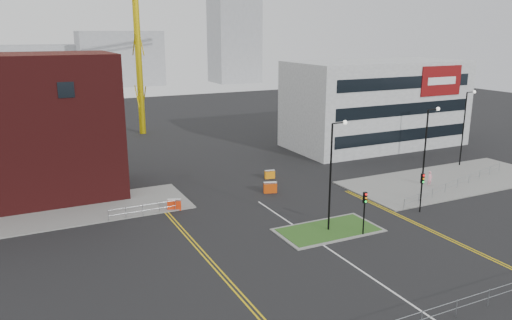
{
  "coord_description": "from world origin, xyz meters",
  "views": [
    {
      "loc": [
        -20.33,
        -23.94,
        16.06
      ],
      "look_at": [
        -1.61,
        14.27,
        5.0
      ],
      "focal_mm": 35.0,
      "sensor_mm": 36.0,
      "label": 1
    }
  ],
  "objects": [
    {
      "name": "centre_line",
      "position": [
        0.0,
        2.0,
        0.01
      ],
      "size": [
        0.15,
        30.0,
        0.01
      ],
      "primitive_type": "cube",
      "color": "silver",
      "rests_on": "ground"
    },
    {
      "name": "streetlamp_island",
      "position": [
        2.22,
        8.0,
        5.41
      ],
      "size": [
        1.46,
        0.36,
        9.18
      ],
      "color": "black",
      "rests_on": "ground"
    },
    {
      "name": "traffic_light_island",
      "position": [
        4.0,
        5.98,
        2.57
      ],
      "size": [
        0.28,
        0.33,
        3.65
      ],
      "color": "black",
      "rests_on": "ground"
    },
    {
      "name": "streetlamp_right_far",
      "position": [
        28.22,
        18.0,
        5.41
      ],
      "size": [
        1.46,
        0.36,
        9.18
      ],
      "color": "black",
      "rests_on": "ground"
    },
    {
      "name": "pavement_right",
      "position": [
        22.0,
        14.0,
        0.06
      ],
      "size": [
        24.0,
        10.0,
        0.12
      ],
      "primitive_type": "cube",
      "color": "slate",
      "rests_on": "ground"
    },
    {
      "name": "barrier_right",
      "position": [
        4.62,
        23.49,
        0.52
      ],
      "size": [
        1.18,
        0.56,
        0.95
      ],
      "color": "orange",
      "rests_on": "ground"
    },
    {
      "name": "yellow_right_a",
      "position": [
        9.5,
        6.0,
        0.01
      ],
      "size": [
        0.12,
        20.0,
        0.01
      ],
      "primitive_type": "cube",
      "color": "gold",
      "rests_on": "ground"
    },
    {
      "name": "grass_island",
      "position": [
        2.0,
        8.0,
        0.06
      ],
      "size": [
        8.0,
        4.0,
        0.12
      ],
      "primitive_type": "cube",
      "color": "#28551C",
      "rests_on": "ground"
    },
    {
      "name": "ground",
      "position": [
        0.0,
        0.0,
        0.0
      ],
      "size": [
        200.0,
        200.0,
        0.0
      ],
      "primitive_type": "plane",
      "color": "black",
      "rests_on": "ground"
    },
    {
      "name": "yellow_right_b",
      "position": [
        9.8,
        6.0,
        0.01
      ],
      "size": [
        0.12,
        20.0,
        0.01
      ],
      "primitive_type": "cube",
      "color": "gold",
      "rests_on": "ground"
    },
    {
      "name": "office_block",
      "position": [
        26.01,
        31.97,
        6.0
      ],
      "size": [
        25.0,
        12.2,
        12.0
      ],
      "color": "#A1A4A6",
      "rests_on": "ground"
    },
    {
      "name": "railing_left",
      "position": [
        -11.0,
        18.0,
        0.74
      ],
      "size": [
        6.05,
        0.05,
        1.1
      ],
      "color": "gray",
      "rests_on": "ground"
    },
    {
      "name": "streetlamp_right_near",
      "position": [
        14.22,
        10.0,
        5.41
      ],
      "size": [
        1.46,
        0.36,
        9.18
      ],
      "color": "black",
      "rests_on": "ground"
    },
    {
      "name": "island_kerb",
      "position": [
        2.0,
        8.0,
        0.04
      ],
      "size": [
        8.6,
        4.6,
        0.08
      ],
      "primitive_type": "cube",
      "color": "slate",
      "rests_on": "ground"
    },
    {
      "name": "barrier_mid",
      "position": [
        2.3,
        18.96,
        0.61
      ],
      "size": [
        1.42,
        0.81,
        1.13
      ],
      "color": "#CB440B",
      "rests_on": "ground"
    },
    {
      "name": "skyline_b",
      "position": [
        10.0,
        130.0,
        8.0
      ],
      "size": [
        24.0,
        12.0,
        16.0
      ],
      "primitive_type": "cube",
      "color": "gray",
      "rests_on": "ground"
    },
    {
      "name": "railing_right",
      "position": [
        20.5,
        11.5,
        0.78
      ],
      "size": [
        19.05,
        5.05,
        1.1
      ],
      "color": "gray",
      "rests_on": "ground"
    },
    {
      "name": "skyline_c",
      "position": [
        45.0,
        125.0,
        14.0
      ],
      "size": [
        14.0,
        12.0,
        28.0
      ],
      "primitive_type": "cube",
      "color": "gray",
      "rests_on": "ground"
    },
    {
      "name": "yellow_left_b",
      "position": [
        -8.7,
        10.0,
        0.01
      ],
      "size": [
        0.12,
        24.0,
        0.01
      ],
      "primitive_type": "cube",
      "color": "gold",
      "rests_on": "ground"
    },
    {
      "name": "pedestrian",
      "position": [
        18.5,
        13.39,
        0.85
      ],
      "size": [
        0.65,
        0.45,
        1.7
      ],
      "primitive_type": "imported",
      "rotation": [
        0.0,
        0.0,
        0.08
      ],
      "color": "pink",
      "rests_on": "ground"
    },
    {
      "name": "traffic_light_right",
      "position": [
        12.0,
        7.98,
        2.57
      ],
      "size": [
        0.28,
        0.33,
        3.65
      ],
      "color": "black",
      "rests_on": "ground"
    },
    {
      "name": "pavement_left",
      "position": [
        -20.0,
        22.0,
        0.06
      ],
      "size": [
        28.0,
        8.0,
        0.12
      ],
      "primitive_type": "cube",
      "color": "slate",
      "rests_on": "ground"
    },
    {
      "name": "yellow_left_a",
      "position": [
        -9.0,
        10.0,
        0.01
      ],
      "size": [
        0.12,
        24.0,
        0.01
      ],
      "primitive_type": "cube",
      "color": "gold",
      "rests_on": "ground"
    },
    {
      "name": "barrier_left",
      "position": [
        -8.0,
        18.37,
        0.57
      ],
      "size": [
        1.31,
        0.86,
        1.05
      ],
      "color": "red",
      "rests_on": "ground"
    },
    {
      "name": "railing_front",
      "position": [
        0.0,
        -6.0,
        0.78
      ],
      "size": [
        24.05,
        0.05,
        1.1
      ],
      "color": "gray",
      "rests_on": "ground"
    },
    {
      "name": "skyline_d",
      "position": [
        -8.0,
        140.0,
        6.0
      ],
      "size": [
        30.0,
        12.0,
        12.0
      ],
      "primitive_type": "cube",
      "color": "gray",
      "rests_on": "ground"
    }
  ]
}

